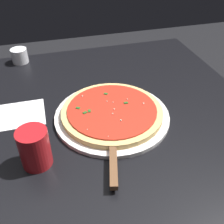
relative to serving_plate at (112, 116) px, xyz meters
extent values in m
cube|color=black|center=(0.43, -0.39, -0.40)|extent=(0.06, 0.06, 0.73)
cube|color=black|center=(0.43, 0.40, -0.40)|extent=(0.06, 0.06, 0.73)
cube|color=black|center=(0.02, 0.01, -0.02)|extent=(0.96, 0.92, 0.03)
cylinder|color=white|center=(0.00, 0.00, 0.00)|extent=(0.34, 0.34, 0.01)
cylinder|color=#DBB26B|center=(0.00, 0.00, 0.01)|extent=(0.30, 0.30, 0.02)
cylinder|color=red|center=(0.00, 0.00, 0.02)|extent=(0.26, 0.26, 0.00)
sphere|color=#EFEACC|center=(-0.01, 0.00, 0.03)|extent=(0.00, 0.00, 0.00)
sphere|color=#EFEACC|center=(0.03, -0.06, 0.03)|extent=(0.00, 0.00, 0.00)
sphere|color=#EFEACC|center=(-0.11, 0.04, 0.03)|extent=(0.00, 0.00, 0.00)
sphere|color=#EFEACC|center=(-0.07, 0.09, 0.03)|extent=(0.00, 0.00, 0.00)
sphere|color=#EFEACC|center=(0.00, -0.10, 0.03)|extent=(0.00, 0.00, 0.00)
sphere|color=#EFEACC|center=(-0.06, -0.01, 0.03)|extent=(0.00, 0.00, 0.00)
sphere|color=#EFEACC|center=(0.03, -0.01, 0.03)|extent=(0.00, 0.00, 0.00)
sphere|color=#EFEACC|center=(0.04, 0.01, 0.03)|extent=(0.00, 0.00, 0.00)
sphere|color=#EFEACC|center=(0.08, 0.07, 0.03)|extent=(0.00, 0.00, 0.00)
sphere|color=#EFEACC|center=(-0.02, 0.01, 0.03)|extent=(0.00, 0.00, 0.00)
cube|color=#23561E|center=(0.00, 0.08, 0.03)|extent=(0.01, 0.01, 0.00)
cube|color=#23561E|center=(0.01, 0.07, 0.03)|extent=(0.01, 0.01, 0.00)
cube|color=#23561E|center=(0.08, 0.00, 0.03)|extent=(0.01, 0.01, 0.00)
cube|color=#23561E|center=(0.03, 0.09, 0.03)|extent=(0.01, 0.01, 0.00)
cube|color=#23561E|center=(0.01, -0.05, 0.03)|extent=(0.01, 0.01, 0.00)
cube|color=silver|center=(-0.09, 0.02, 0.01)|extent=(0.10, 0.09, 0.00)
cube|color=brown|center=(-0.20, 0.05, 0.01)|extent=(0.13, 0.05, 0.01)
cylinder|color=#B2191E|center=(-0.12, 0.22, 0.04)|extent=(0.07, 0.07, 0.10)
cylinder|color=silver|center=(0.44, 0.26, 0.02)|extent=(0.06, 0.06, 0.06)
cube|color=white|center=(0.09, 0.26, -0.01)|extent=(0.13, 0.14, 0.00)
camera|label=1|loc=(-0.60, 0.17, 0.49)|focal=43.09mm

